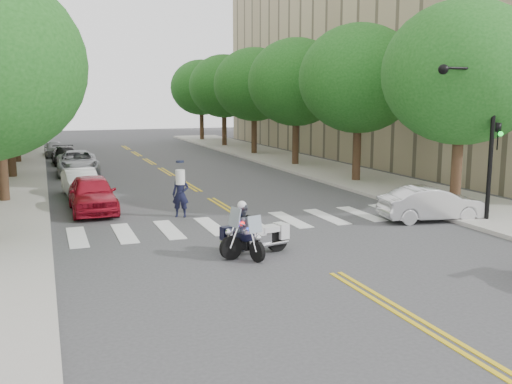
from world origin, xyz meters
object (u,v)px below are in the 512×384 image
officer_standing (181,194)px  convertible (432,204)px  motorcycle_police (241,231)px  motorcycle_parked (260,237)px

officer_standing → convertible: (8.70, -4.00, -0.24)m
motorcycle_police → convertible: (8.29, 2.01, -0.09)m
motorcycle_parked → convertible: 7.97m
motorcycle_parked → motorcycle_police: bearing=71.8°
motorcycle_police → convertible: 8.53m
motorcycle_police → officer_standing: bearing=-101.5°
motorcycle_police → officer_standing: officer_standing is taller
motorcycle_parked → officer_standing: officer_standing is taller
motorcycle_police → officer_standing: (-0.41, 6.01, 0.15)m
motorcycle_police → convertible: motorcycle_police is taller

